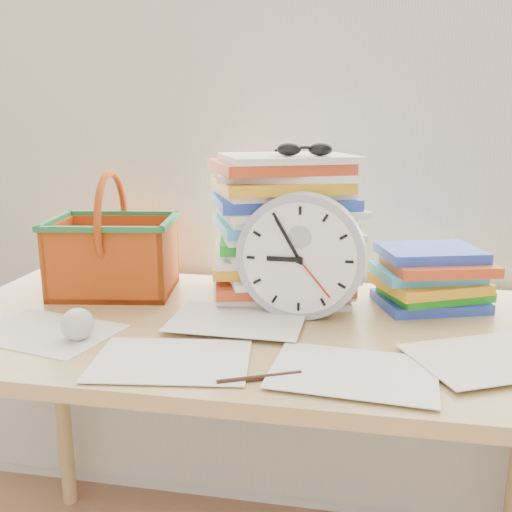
% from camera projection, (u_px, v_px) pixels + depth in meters
% --- Properties ---
extents(curtain, '(2.40, 0.01, 2.50)m').
position_uv_depth(curtain, '(282.00, 69.00, 1.45)').
color(curtain, beige).
rests_on(curtain, room_shell).
extents(desk, '(1.40, 0.70, 0.75)m').
position_uv_depth(desk, '(255.00, 355.00, 1.24)').
color(desk, tan).
rests_on(desk, ground).
extents(paper_stack, '(0.41, 0.37, 0.34)m').
position_uv_depth(paper_stack, '(284.00, 227.00, 1.38)').
color(paper_stack, white).
rests_on(paper_stack, desk).
extents(clock, '(0.28, 0.06, 0.28)m').
position_uv_depth(clock, '(301.00, 256.00, 1.23)').
color(clock, '#9DA1AE').
rests_on(clock, desk).
extents(sunglasses, '(0.16, 0.15, 0.04)m').
position_uv_depth(sunglasses, '(305.00, 149.00, 1.26)').
color(sunglasses, black).
rests_on(sunglasses, paper_stack).
extents(book_stack, '(0.32, 0.28, 0.14)m').
position_uv_depth(book_stack, '(429.00, 278.00, 1.32)').
color(book_stack, white).
rests_on(book_stack, desk).
extents(basket, '(0.33, 0.28, 0.30)m').
position_uv_depth(basket, '(113.00, 233.00, 1.41)').
color(basket, '#C44E13').
rests_on(basket, desk).
extents(crumpled_ball, '(0.07, 0.07, 0.07)m').
position_uv_depth(crumpled_ball, '(77.00, 324.00, 1.13)').
color(crumpled_ball, silver).
rests_on(crumpled_ball, desk).
extents(pen, '(0.14, 0.07, 0.01)m').
position_uv_depth(pen, '(260.00, 378.00, 0.96)').
color(pen, black).
rests_on(pen, desk).
extents(scattered_papers, '(1.26, 0.42, 0.02)m').
position_uv_depth(scattered_papers, '(255.00, 320.00, 1.22)').
color(scattered_papers, white).
rests_on(scattered_papers, desk).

